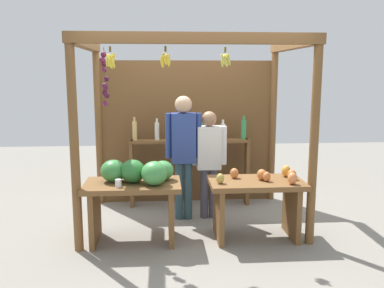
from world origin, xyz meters
TOP-DOWN VIEW (x-y plane):
  - ground_plane at (0.00, 0.00)m, footprint 12.00×12.00m
  - market_stall at (-0.01, 0.39)m, footprint 2.77×1.86m
  - fruit_counter_left at (-0.69, -0.66)m, footprint 1.11×0.64m
  - fruit_counter_right at (0.74, -0.66)m, footprint 1.11×0.64m
  - bottle_shelf_unit at (0.04, 0.66)m, footprint 1.77×0.22m
  - vendor_man at (-0.10, 0.07)m, footprint 0.48×0.23m
  - vendor_woman at (0.25, 0.09)m, footprint 0.48×0.20m

SIDE VIEW (x-z plane):
  - ground_plane at x=0.00m, z-range 0.00..0.00m
  - fruit_counter_right at x=0.74m, z-range 0.10..0.95m
  - fruit_counter_left at x=-0.69m, z-range 0.17..1.16m
  - bottle_shelf_unit at x=0.04m, z-range 0.11..1.46m
  - vendor_woman at x=0.25m, z-range 0.13..1.60m
  - vendor_man at x=-0.10m, z-range 0.17..1.85m
  - market_stall at x=-0.01m, z-range 0.20..2.59m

